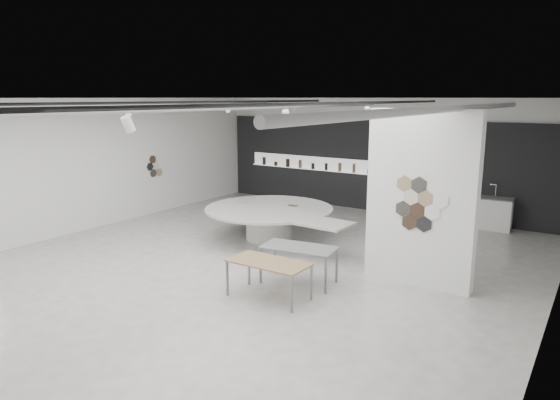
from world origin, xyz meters
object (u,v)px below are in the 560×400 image
Objects in this scene: sample_table_wood at (269,264)px; kitchen_counter at (482,212)px; partition_column at (421,199)px; display_island at (271,219)px; sample_table_stone at (299,250)px.

kitchen_counter reaches higher than sample_table_wood.
partition_column reaches higher than display_island.
kitchen_counter reaches higher than sample_table_stone.
partition_column is 5.69m from kitchen_counter.
sample_table_stone reaches higher than sample_table_wood.
partition_column reaches higher than kitchen_counter.
partition_column reaches higher than sample_table_stone.
display_island is 2.91× the size of sample_table_wood.
kitchen_counter is (2.24, 7.86, -0.21)m from sample_table_wood.
display_island is (-4.41, 1.03, -1.22)m from partition_column.
sample_table_wood is at bearing -109.58° from kitchen_counter.
sample_table_wood is at bearing -93.54° from sample_table_stone.
partition_column is at bearing -9.69° from display_island.
sample_table_stone is (2.34, -2.36, 0.14)m from display_island.
sample_table_stone is at bearing -111.29° from kitchen_counter.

